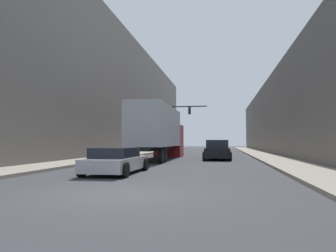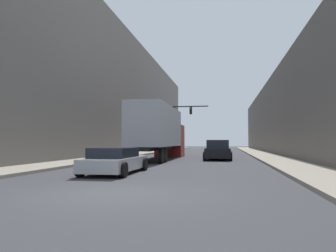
{
  "view_description": "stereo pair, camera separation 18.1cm",
  "coord_description": "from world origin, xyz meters",
  "px_view_note": "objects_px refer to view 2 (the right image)",
  "views": [
    {
      "loc": [
        2.86,
        -8.77,
        1.45
      ],
      "look_at": [
        -0.68,
        12.42,
        2.48
      ],
      "focal_mm": 35.0,
      "sensor_mm": 36.0,
      "label": 1
    },
    {
      "loc": [
        3.04,
        -8.74,
        1.45
      ],
      "look_at": [
        -0.68,
        12.42,
        2.48
      ],
      "focal_mm": 35.0,
      "sensor_mm": 36.0,
      "label": 2
    }
  ],
  "objects_px": {
    "sedan_car": "(115,161)",
    "suv_car": "(218,150)",
    "traffic_signal_gantry": "(169,119)",
    "semi_truck": "(160,131)"
  },
  "relations": [
    {
      "from": "sedan_car",
      "to": "suv_car",
      "type": "xyz_separation_m",
      "value": [
        4.37,
        12.58,
        0.18
      ]
    },
    {
      "from": "semi_truck",
      "to": "suv_car",
      "type": "height_order",
      "value": "semi_truck"
    },
    {
      "from": "semi_truck",
      "to": "traffic_signal_gantry",
      "type": "relative_size",
      "value": 1.92
    },
    {
      "from": "sedan_car",
      "to": "traffic_signal_gantry",
      "type": "xyz_separation_m",
      "value": [
        -1.87,
        25.36,
        3.65
      ]
    },
    {
      "from": "semi_truck",
      "to": "suv_car",
      "type": "xyz_separation_m",
      "value": [
        4.71,
        0.64,
        -1.57
      ]
    },
    {
      "from": "suv_car",
      "to": "traffic_signal_gantry",
      "type": "distance_m",
      "value": 14.65
    },
    {
      "from": "sedan_car",
      "to": "suv_car",
      "type": "height_order",
      "value": "suv_car"
    },
    {
      "from": "semi_truck",
      "to": "suv_car",
      "type": "bearing_deg",
      "value": 7.77
    },
    {
      "from": "sedan_car",
      "to": "suv_car",
      "type": "relative_size",
      "value": 0.95
    },
    {
      "from": "suv_car",
      "to": "traffic_signal_gantry",
      "type": "height_order",
      "value": "traffic_signal_gantry"
    }
  ]
}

